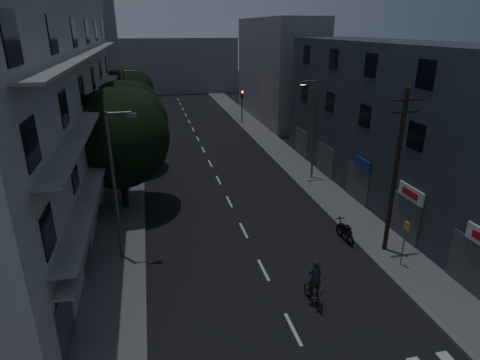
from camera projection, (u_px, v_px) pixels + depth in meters
name	position (u px, v px, depth m)	size (l,w,h in m)	color
ground	(209.00, 162.00, 37.82)	(160.00, 160.00, 0.00)	black
sidewalk_left	(127.00, 167.00, 36.22)	(3.00, 90.00, 0.15)	#565659
sidewalk_right	(285.00, 156.00, 39.36)	(3.00, 90.00, 0.15)	#565659
lane_markings	(200.00, 144.00, 43.50)	(0.15, 60.50, 0.01)	beige
building_left	(43.00, 106.00, 26.44)	(7.00, 36.00, 14.00)	#A9A9A4
building_right	(399.00, 124.00, 28.34)	(6.19, 28.00, 11.00)	#2A3139
building_far_left	(92.00, 58.00, 53.38)	(6.00, 20.00, 16.00)	slate
building_far_right	(277.00, 70.00, 53.47)	(6.00, 20.00, 13.00)	slate
building_far_end	(173.00, 65.00, 76.98)	(24.00, 8.00, 10.00)	slate
tree_near	(119.00, 134.00, 26.36)	(6.67, 6.67, 8.22)	black
tree_mid	(123.00, 114.00, 34.06)	(6.23, 6.23, 7.66)	black
tree_far	(125.00, 95.00, 43.58)	(6.23, 6.23, 7.71)	black
traffic_signal_far_right	(242.00, 100.00, 51.52)	(0.28, 0.37, 4.10)	black
traffic_signal_far_left	(138.00, 104.00, 48.89)	(0.28, 0.37, 4.10)	black
street_lamp_left_near	(116.00, 180.00, 20.39)	(1.51, 0.25, 8.00)	slate
street_lamp_right	(313.00, 125.00, 31.87)	(1.51, 0.25, 8.00)	#5C5D64
street_lamp_left_far	(128.00, 108.00, 38.77)	(1.51, 0.25, 8.00)	#57585E
utility_pole	(396.00, 170.00, 21.01)	(1.80, 0.24, 9.00)	black
bus_stop_sign	(405.00, 236.00, 20.55)	(0.06, 0.35, 2.52)	#595B60
motorcycle	(345.00, 232.00, 23.76)	(0.58, 2.01, 1.29)	black
cyclist	(314.00, 289.00, 18.19)	(0.78, 1.87, 2.31)	black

